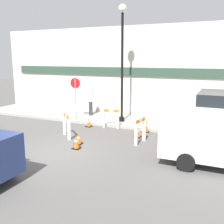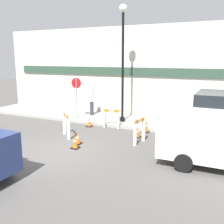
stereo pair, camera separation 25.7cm
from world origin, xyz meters
TOP-DOWN VIEW (x-y plane):
  - ground_plane at (0.00, 0.00)m, footprint 60.00×60.00m
  - sidewalk_slab at (0.00, 5.92)m, footprint 18.00×2.85m
  - storefront_facade at (0.00, 7.42)m, footprint 18.00×0.22m
  - streetlamp_post at (0.59, 5.48)m, footprint 0.44×0.44m
  - stop_sign at (-2.12, 5.05)m, footprint 0.60×0.08m
  - barricade_0 at (-0.79, 2.08)m, footprint 0.79×0.75m
  - barricade_1 at (2.59, 2.64)m, footprint 0.26×0.85m
  - barricade_2 at (0.45, 4.35)m, footprint 0.83×0.25m
  - traffic_cone_0 at (0.23, 1.44)m, footprint 0.30×0.30m
  - traffic_cone_1 at (2.33, 4.40)m, footprint 0.30×0.30m
  - traffic_cone_2 at (-0.77, 4.14)m, footprint 0.30×0.30m
  - traffic_cone_3 at (2.23, 3.40)m, footprint 0.30×0.30m
  - traffic_cone_4 at (0.45, 0.90)m, footprint 0.30×0.30m
  - person_worker at (3.24, 4.25)m, footprint 0.43×0.43m
  - person_pedestrian at (-1.78, 6.21)m, footprint 0.43×0.43m

SIDE VIEW (x-z plane):
  - ground_plane at x=0.00m, z-range 0.00..0.00m
  - sidewalk_slab at x=0.00m, z-range 0.00..0.14m
  - traffic_cone_0 at x=0.23m, z-range -0.01..0.47m
  - traffic_cone_2 at x=-0.77m, z-range -0.01..0.50m
  - traffic_cone_3 at x=2.23m, z-range -0.01..0.50m
  - traffic_cone_4 at x=0.45m, z-range -0.01..0.54m
  - traffic_cone_1 at x=2.33m, z-range -0.01..0.60m
  - barricade_2 at x=0.45m, z-range 0.04..1.05m
  - barricade_1 at x=2.59m, z-range 0.04..1.12m
  - barricade_0 at x=-0.79m, z-range 0.05..1.14m
  - person_worker at x=3.24m, z-range 0.07..1.86m
  - person_pedestrian at x=-1.78m, z-range 0.21..1.98m
  - stop_sign at x=-2.12m, z-range 0.54..2.90m
  - storefront_facade at x=0.00m, z-range 0.00..5.50m
  - streetlamp_post at x=0.59m, z-range 0.97..7.15m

